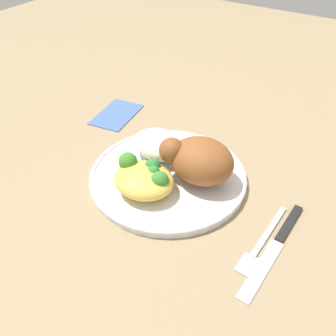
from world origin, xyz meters
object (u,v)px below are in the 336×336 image
at_px(rice_pile, 160,144).
at_px(fork, 262,242).
at_px(plate, 168,176).
at_px(knife, 279,240).
at_px(roasted_chicken, 199,160).
at_px(mac_cheese_with_broccoli, 144,178).
at_px(napkin, 117,114).

height_order(rice_pile, fork, rice_pile).
bearing_deg(rice_pile, plate, 137.60).
bearing_deg(knife, plate, -8.24).
bearing_deg(roasted_chicken, fork, 155.86).
relative_size(rice_pile, fork, 0.68).
xyz_separation_m(rice_pile, mac_cheese_with_broccoli, (-0.03, 0.09, 0.00)).
height_order(roasted_chicken, fork, roasted_chicken).
xyz_separation_m(knife, napkin, (0.40, -0.14, -0.00)).
bearing_deg(fork, rice_pile, -19.94).
xyz_separation_m(fork, knife, (-0.02, -0.01, 0.00)).
relative_size(rice_pile, knife, 0.51).
bearing_deg(plate, roasted_chicken, -160.53).
xyz_separation_m(roasted_chicken, napkin, (0.25, -0.10, -0.05)).
bearing_deg(napkin, rice_pile, 153.77).
distance_m(roasted_chicken, rice_pile, 0.09).
xyz_separation_m(roasted_chicken, fork, (-0.13, 0.06, -0.05)).
height_order(knife, napkin, knife).
bearing_deg(mac_cheese_with_broccoli, fork, -178.21).
relative_size(roasted_chicken, knife, 0.60).
xyz_separation_m(plate, fork, (-0.18, 0.04, -0.00)).
distance_m(mac_cheese_with_broccoli, knife, 0.21).
relative_size(mac_cheese_with_broccoli, napkin, 0.87).
bearing_deg(plate, fork, 166.36).
distance_m(fork, napkin, 0.41).
bearing_deg(mac_cheese_with_broccoli, roasted_chicken, -131.03).
relative_size(plate, knife, 1.34).
height_order(roasted_chicken, rice_pile, roasted_chicken).
xyz_separation_m(plate, rice_pile, (0.04, -0.04, 0.03)).
relative_size(roasted_chicken, napkin, 1.02).
distance_m(mac_cheese_with_broccoli, napkin, 0.25).
bearing_deg(fork, knife, -141.30).
bearing_deg(napkin, roasted_chicken, 158.14).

